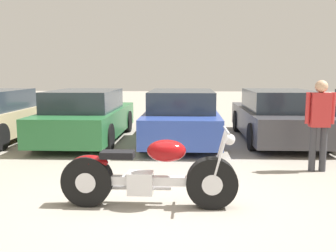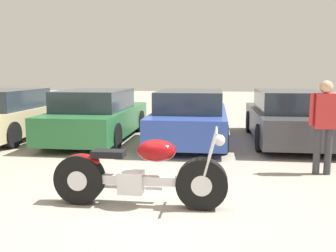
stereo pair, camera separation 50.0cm
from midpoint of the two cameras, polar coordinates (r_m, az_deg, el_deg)
The scene contains 7 objects.
ground_plane at distance 5.15m, azimuth 1.07°, elevation -12.29°, with size 60.00×60.00×0.00m, color gray.
motorcycle at distance 5.07m, azimuth -1.74°, elevation -7.42°, with size 2.36×0.62×1.07m.
parked_car_champagne at distance 11.06m, azimuth -21.98°, elevation 1.60°, with size 1.87×4.51×1.34m.
parked_car_green at distance 10.16m, azimuth -9.30°, elevation 1.55°, with size 1.87×4.51×1.34m.
parked_car_blue at distance 9.73m, azimuth 4.95°, elevation 1.34°, with size 1.87×4.51×1.34m.
parked_car_dark_grey at distance 10.21m, azimuth 19.20°, elevation 1.23°, with size 1.87×4.51×1.34m.
person_standing at distance 7.17m, azimuth 24.60°, elevation 0.92°, with size 0.52×0.22×1.66m.
Camera 2 is at (0.77, -4.77, 1.81)m, focal length 40.00 mm.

